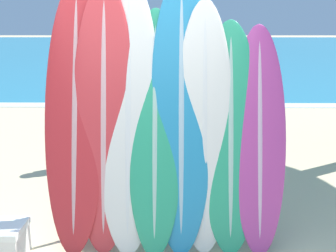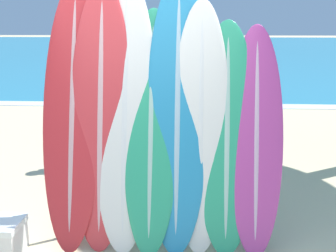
{
  "view_description": "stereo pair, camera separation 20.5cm",
  "coord_description": "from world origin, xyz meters",
  "views": [
    {
      "loc": [
        0.32,
        -2.72,
        2.08
      ],
      "look_at": [
        0.27,
        1.59,
        0.97
      ],
      "focal_mm": 42.0,
      "sensor_mm": 36.0,
      "label": 1
    },
    {
      "loc": [
        0.52,
        -2.71,
        2.08
      ],
      "look_at": [
        0.27,
        1.59,
        0.97
      ],
      "focal_mm": 42.0,
      "sensor_mm": 36.0,
      "label": 2
    }
  ],
  "objects": [
    {
      "name": "person_near_water",
      "position": [
        -0.8,
        3.03,
        0.83
      ],
      "size": [
        0.2,
        0.26,
        1.51
      ],
      "rotation": [
        0.0,
        0.0,
        1.65
      ],
      "color": "beige",
      "rests_on": "ground_plane"
    },
    {
      "name": "surfboard_slot_4",
      "position": [
        0.4,
        0.85,
        1.29
      ],
      "size": [
        0.59,
        0.77,
        2.57
      ],
      "color": "teal",
      "rests_on": "ground_plane"
    },
    {
      "name": "ocean_water",
      "position": [
        0.0,
        36.82,
        0.0
      ],
      "size": [
        120.0,
        60.0,
        0.01
      ],
      "color": "teal",
      "rests_on": "ground_plane"
    },
    {
      "name": "surfboard_rack",
      "position": [
        0.27,
        0.79,
        0.51
      ],
      "size": [
        2.02,
        0.04,
        0.95
      ],
      "color": "gray",
      "rests_on": "ground_plane"
    },
    {
      "name": "surfboard_slot_1",
      "position": [
        -0.32,
        0.85,
        1.25
      ],
      "size": [
        0.59,
        0.69,
        2.5
      ],
      "color": "red",
      "rests_on": "ground_plane"
    },
    {
      "name": "surfboard_slot_3",
      "position": [
        0.16,
        0.81,
        1.13
      ],
      "size": [
        0.53,
        0.8,
        2.25
      ],
      "color": "#289E70",
      "rests_on": "ground_plane"
    },
    {
      "name": "surfboard_slot_7",
      "position": [
        1.13,
        0.79,
        1.05
      ],
      "size": [
        0.5,
        0.64,
        2.1
      ],
      "color": "#B23D8E",
      "rests_on": "ground_plane"
    },
    {
      "name": "surfboard_slot_2",
      "position": [
        -0.09,
        0.86,
        1.27
      ],
      "size": [
        0.6,
        0.78,
        2.54
      ],
      "color": "silver",
      "rests_on": "ground_plane"
    },
    {
      "name": "surfboard_slot_0",
      "position": [
        -0.59,
        0.86,
        1.26
      ],
      "size": [
        0.58,
        0.81,
        2.53
      ],
      "color": "red",
      "rests_on": "ground_plane"
    },
    {
      "name": "person_mid_beach",
      "position": [
        0.79,
        4.28,
        0.92
      ],
      "size": [
        0.29,
        0.25,
        1.69
      ],
      "rotation": [
        0.0,
        0.0,
        0.47
      ],
      "color": "#846047",
      "rests_on": "ground_plane"
    },
    {
      "name": "surfboard_slot_6",
      "position": [
        0.86,
        0.8,
        1.07
      ],
      "size": [
        0.56,
        0.61,
        2.14
      ],
      "color": "#289E70",
      "rests_on": "ground_plane"
    },
    {
      "name": "surfboard_slot_5",
      "position": [
        0.62,
        0.82,
        1.16
      ],
      "size": [
        0.54,
        0.6,
        2.33
      ],
      "color": "silver",
      "rests_on": "ground_plane"
    },
    {
      "name": "person_far_left",
      "position": [
        -0.75,
        6.45,
        0.95
      ],
      "size": [
        0.3,
        0.23,
        1.75
      ],
      "rotation": [
        0.0,
        0.0,
        3.06
      ],
      "color": "#A87A5B",
      "rests_on": "ground_plane"
    }
  ]
}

